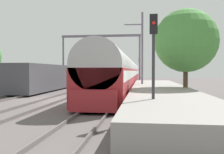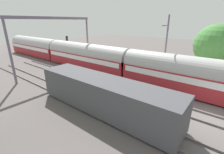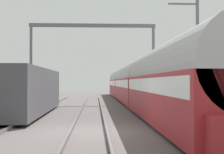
% 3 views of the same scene
% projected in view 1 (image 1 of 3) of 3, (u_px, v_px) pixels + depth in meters
% --- Properties ---
extents(ground, '(120.00, 120.00, 0.00)m').
position_uv_depth(ground, '(57.00, 99.00, 18.78)').
color(ground, '#5C5554').
extents(track_far_west, '(1.52, 60.00, 0.16)m').
position_uv_depth(track_far_west, '(7.00, 98.00, 19.28)').
color(track_far_west, '#625C5B').
rests_on(track_far_west, ground).
extents(track_west, '(1.52, 60.00, 0.16)m').
position_uv_depth(track_west, '(57.00, 98.00, 18.77)').
color(track_west, '#625C5B').
rests_on(track_west, ground).
extents(track_east, '(1.52, 60.00, 0.16)m').
position_uv_depth(track_east, '(110.00, 99.00, 18.27)').
color(track_east, '#625C5B').
rests_on(track_east, ground).
extents(platform, '(4.40, 28.00, 0.90)m').
position_uv_depth(platform, '(160.00, 92.00, 19.78)').
color(platform, gray).
rests_on(platform, ground).
extents(passenger_train, '(2.93, 49.20, 3.82)m').
position_uv_depth(passenger_train, '(126.00, 72.00, 36.48)').
color(passenger_train, maroon).
rests_on(passenger_train, ground).
extents(freight_car, '(2.80, 13.00, 2.70)m').
position_uv_depth(freight_car, '(44.00, 77.00, 26.66)').
color(freight_car, '#47474C').
rests_on(freight_car, ground).
extents(person_crossing, '(0.41, 0.47, 1.73)m').
position_uv_depth(person_crossing, '(135.00, 79.00, 37.07)').
color(person_crossing, '#272727').
rests_on(person_crossing, ground).
extents(railway_signal_near, '(0.36, 0.30, 4.78)m').
position_uv_depth(railway_signal_near, '(153.00, 52.00, 11.19)').
color(railway_signal_near, '#2D2D33').
rests_on(railway_signal_near, ground).
extents(railway_signal_far, '(0.36, 0.30, 4.61)m').
position_uv_depth(railway_signal_far, '(140.00, 66.00, 43.35)').
color(railway_signal_far, '#2D2D33').
rests_on(railway_signal_far, ground).
extents(catenary_gantry, '(12.59, 0.28, 7.86)m').
position_uv_depth(catenary_gantry, '(101.00, 49.00, 38.45)').
color(catenary_gantry, slate).
rests_on(catenary_gantry, ground).
extents(catenary_pole_east_mid, '(1.90, 0.20, 8.00)m').
position_uv_depth(catenary_pole_east_mid, '(142.00, 51.00, 24.29)').
color(catenary_pole_east_mid, slate).
rests_on(catenary_pole_east_mid, ground).
extents(tree_east_background, '(4.93, 4.93, 7.01)m').
position_uv_depth(tree_east_background, '(186.00, 41.00, 19.09)').
color(tree_east_background, '#4C3826').
rests_on(tree_east_background, ground).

